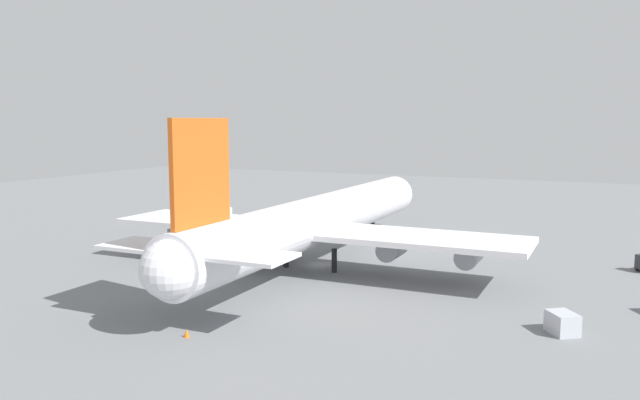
# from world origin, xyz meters

# --- Properties ---
(ground_plane) EXTENTS (276.82, 276.82, 0.00)m
(ground_plane) POSITION_xyz_m (0.00, 0.00, 0.00)
(ground_plane) COLOR slate
(cargo_airplane) EXTENTS (69.21, 55.42, 19.61)m
(cargo_airplane) POSITION_xyz_m (-0.32, 0.00, 6.15)
(cargo_airplane) COLOR silver
(cargo_airplane) RESTS_ON ground_plane
(maintenance_van) EXTENTS (4.25, 4.00, 2.36)m
(maintenance_van) POSITION_xyz_m (27.58, 34.06, 1.13)
(maintenance_van) COLOR silver
(maintenance_van) RESTS_ON ground_plane
(cargo_container_fore) EXTENTS (3.56, 3.39, 1.99)m
(cargo_container_fore) POSITION_xyz_m (-15.87, -31.84, 1.00)
(cargo_container_fore) COLOR #B7BCC6
(cargo_container_fore) RESTS_ON ground_plane
(safety_cone_nose) EXTENTS (0.58, 0.58, 0.83)m
(safety_cone_nose) POSITION_xyz_m (31.14, -2.06, 0.42)
(safety_cone_nose) COLOR orange
(safety_cone_nose) RESTS_ON ground_plane
(safety_cone_tail) EXTENTS (0.53, 0.53, 0.75)m
(safety_cone_tail) POSITION_xyz_m (-31.14, -1.26, 0.38)
(safety_cone_tail) COLOR orange
(safety_cone_tail) RESTS_ON ground_plane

